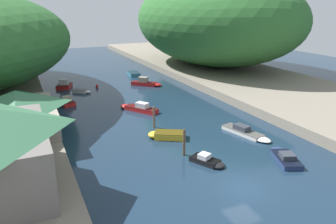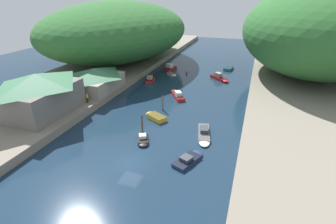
# 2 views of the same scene
# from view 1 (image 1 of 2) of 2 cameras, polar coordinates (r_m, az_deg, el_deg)

# --- Properties ---
(water_surface) EXTENTS (130.00, 130.00, 0.00)m
(water_surface) POSITION_cam_1_polar(r_m,az_deg,el_deg) (52.54, -6.99, 2.67)
(water_surface) COLOR #192D42
(water_surface) RESTS_ON ground
(right_bank) EXTENTS (22.00, 120.00, 1.24)m
(right_bank) POSITION_cam_1_polar(r_m,az_deg,el_deg) (63.12, 13.60, 5.52)
(right_bank) COLOR gray
(right_bank) RESTS_ON ground
(hillside_right) EXTENTS (31.34, 43.88, 19.08)m
(hillside_right) POSITION_cam_1_polar(r_m,az_deg,el_deg) (73.46, 8.23, 15.59)
(hillside_right) COLOR #2D662D
(hillside_right) RESTS_ON right_bank
(boathouse_shed) EXTENTS (8.08, 10.78, 4.26)m
(boathouse_shed) POSITION_cam_1_polar(r_m,az_deg,el_deg) (37.84, -24.82, 0.29)
(boathouse_shed) COLOR gray
(boathouse_shed) RESTS_ON left_bank
(boat_near_quay) EXTENTS (4.30, 3.44, 0.72)m
(boat_near_quay) POSITION_cam_1_polar(r_m,az_deg,el_deg) (36.08, -0.51, -4.01)
(boat_near_quay) COLOR gold
(boat_near_quay) RESTS_ON water_surface
(boat_cabin_cruiser) EXTENTS (2.46, 4.20, 1.28)m
(boat_cabin_cruiser) POSITION_cam_1_polar(r_m,az_deg,el_deg) (50.54, -17.45, 1.78)
(boat_cabin_cruiser) COLOR red
(boat_cabin_cruiser) RESTS_ON water_surface
(boat_small_dinghy) EXTENTS (4.52, 5.91, 1.25)m
(boat_small_dinghy) POSITION_cam_1_polar(r_m,az_deg,el_deg) (45.42, -5.25, 0.72)
(boat_small_dinghy) COLOR red
(boat_small_dinghy) RESTS_ON water_surface
(boat_yellow_tender) EXTENTS (2.74, 3.64, 0.87)m
(boat_yellow_tender) POSITION_cam_1_polar(r_m,az_deg,el_deg) (30.77, 6.97, -8.45)
(boat_yellow_tender) COLOR black
(boat_yellow_tender) RESTS_ON water_surface
(boat_far_right_bank) EXTENTS (2.92, 6.51, 0.96)m
(boat_far_right_bank) POSITION_cam_1_polar(r_m,az_deg,el_deg) (37.91, 13.54, -3.51)
(boat_far_right_bank) COLOR silver
(boat_far_right_bank) RESTS_ON water_surface
(boat_moored_right) EXTENTS (3.04, 2.89, 0.50)m
(boat_moored_right) POSITION_cam_1_polar(r_m,az_deg,el_deg) (56.29, -14.66, 3.52)
(boat_moored_right) COLOR silver
(boat_moored_right) RESTS_ON water_surface
(boat_mid_channel) EXTENTS (2.34, 4.65, 0.69)m
(boat_mid_channel) POSITION_cam_1_polar(r_m,az_deg,el_deg) (68.85, -6.11, 6.73)
(boat_mid_channel) COLOR teal
(boat_mid_channel) RESTS_ON water_surface
(boat_open_rowboat) EXTENTS (5.15, 5.02, 1.52)m
(boat_open_rowboat) POSITION_cam_1_polar(r_m,az_deg,el_deg) (59.38, -3.74, 5.05)
(boat_open_rowboat) COLOR red
(boat_open_rowboat) RESTS_ON water_surface
(boat_navy_launch) EXTENTS (3.45, 4.52, 1.56)m
(boat_navy_launch) POSITION_cam_1_polar(r_m,az_deg,el_deg) (60.94, -17.55, 4.57)
(boat_navy_launch) COLOR red
(boat_navy_launch) RESTS_ON water_surface
(boat_red_skiff) EXTENTS (3.35, 4.98, 0.87)m
(boat_red_skiff) POSITION_cam_1_polar(r_m,az_deg,el_deg) (33.25, 19.61, -7.32)
(boat_red_skiff) COLOR navy
(boat_red_skiff) RESTS_ON water_surface
(mooring_post_nearest) EXTENTS (0.27, 0.27, 2.74)m
(mooring_post_nearest) POSITION_cam_1_polar(r_m,az_deg,el_deg) (31.75, 2.82, -5.25)
(mooring_post_nearest) COLOR brown
(mooring_post_nearest) RESTS_ON water_surface
(mooring_post_middle) EXTENTS (0.26, 0.26, 2.67)m
(mooring_post_middle) POSITION_cam_1_polar(r_m,az_deg,el_deg) (38.75, -2.46, -0.86)
(mooring_post_middle) COLOR brown
(mooring_post_middle) RESTS_ON water_surface
(channel_buoy_near) EXTENTS (0.50, 0.50, 0.76)m
(channel_buoy_near) POSITION_cam_1_polar(r_m,az_deg,el_deg) (59.04, -12.27, 4.42)
(channel_buoy_near) COLOR red
(channel_buoy_near) RESTS_ON water_surface
(person_on_quay) EXTENTS (0.23, 0.39, 1.69)m
(person_on_quay) POSITION_cam_1_polar(r_m,az_deg,el_deg) (40.89, -22.16, 0.09)
(person_on_quay) COLOR #282D3D
(person_on_quay) RESTS_ON left_bank
(person_by_boathouse) EXTENTS (0.25, 0.40, 1.69)m
(person_by_boathouse) POSITION_cam_1_polar(r_m,az_deg,el_deg) (32.41, -20.45, -4.34)
(person_by_boathouse) COLOR #282D3D
(person_by_boathouse) RESTS_ON left_bank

